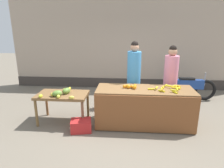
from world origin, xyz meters
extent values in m
plane|color=#756B5B|center=(0.00, 0.00, 0.00)|extent=(24.00, 24.00, 0.00)
cube|color=tan|center=(0.00, 2.92, 1.69)|extent=(8.48, 0.20, 3.38)
cube|color=#3F3833|center=(0.00, 2.81, 0.18)|extent=(8.48, 0.04, 0.36)
cube|color=brown|center=(0.35, 0.00, 0.44)|extent=(2.16, 0.78, 0.87)
cube|color=brown|center=(0.35, -0.40, 0.44)|extent=(2.16, 0.03, 0.81)
cube|color=brown|center=(-1.55, 0.00, 0.67)|extent=(1.16, 0.69, 0.06)
cylinder|color=brown|center=(-2.08, -0.29, 0.32)|extent=(0.06, 0.06, 0.64)
cylinder|color=brown|center=(-1.02, -0.29, 0.32)|extent=(0.06, 0.06, 0.64)
cylinder|color=brown|center=(-2.08, 0.29, 0.32)|extent=(0.06, 0.06, 0.64)
cylinder|color=brown|center=(-1.02, 0.29, 0.32)|extent=(0.06, 0.06, 0.64)
cylinder|color=gold|center=(0.77, 0.09, 0.89)|extent=(0.07, 0.15, 0.04)
cylinder|color=gold|center=(1.09, 0.05, 0.89)|extent=(0.14, 0.11, 0.04)
cylinder|color=yellow|center=(1.03, 0.08, 0.89)|extent=(0.13, 0.04, 0.04)
cylinder|color=gold|center=(1.02, 0.20, 0.89)|extent=(0.12, 0.14, 0.04)
cylinder|color=gold|center=(0.85, 0.24, 0.89)|extent=(0.10, 0.13, 0.04)
cylinder|color=yellow|center=(0.95, -0.24, 0.89)|extent=(0.10, 0.14, 0.04)
cylinder|color=yellow|center=(1.07, 0.18, 0.89)|extent=(0.07, 0.13, 0.04)
cylinder|color=gold|center=(1.13, 0.20, 0.89)|extent=(0.09, 0.13, 0.04)
cylinder|color=gold|center=(0.69, -0.18, 0.89)|extent=(0.13, 0.11, 0.04)
cylinder|color=yellow|center=(0.48, -0.06, 0.89)|extent=(0.14, 0.05, 0.04)
cylinder|color=gold|center=(1.06, 0.05, 0.89)|extent=(0.14, 0.11, 0.04)
cylinder|color=yellow|center=(0.89, 0.10, 0.92)|extent=(0.14, 0.11, 0.04)
cylinder|color=gold|center=(1.02, -0.16, 0.92)|extent=(0.05, 0.14, 0.04)
cylinder|color=gold|center=(0.59, -0.06, 0.92)|extent=(0.08, 0.14, 0.04)
cylinder|color=yellow|center=(0.69, -0.15, 0.92)|extent=(0.05, 0.15, 0.04)
cylinder|color=gold|center=(0.92, -0.20, 0.92)|extent=(0.12, 0.10, 0.04)
sphere|color=orange|center=(-0.05, 0.08, 0.91)|extent=(0.07, 0.07, 0.07)
sphere|color=orange|center=(-0.02, 0.00, 0.92)|extent=(0.09, 0.09, 0.09)
sphere|color=orange|center=(0.12, -0.04, 0.92)|extent=(0.09, 0.09, 0.09)
sphere|color=orange|center=(-0.11, 0.02, 0.91)|extent=(0.07, 0.07, 0.07)
sphere|color=orange|center=(0.06, 0.03, 0.91)|extent=(0.08, 0.08, 0.08)
sphere|color=orange|center=(0.14, 0.14, 0.91)|extent=(0.07, 0.07, 0.07)
ellipsoid|color=gold|center=(-1.71, -0.19, 0.74)|extent=(0.13, 0.13, 0.08)
ellipsoid|color=yellow|center=(-1.45, 0.19, 0.74)|extent=(0.09, 0.11, 0.08)
ellipsoid|color=yellow|center=(-1.94, -0.29, 0.74)|extent=(0.09, 0.12, 0.08)
ellipsoid|color=#DEC944|center=(-1.23, -0.33, 0.74)|extent=(0.13, 0.09, 0.07)
ellipsoid|color=#D2DA4A|center=(-1.48, 0.07, 0.74)|extent=(0.12, 0.12, 0.07)
ellipsoid|color=yellow|center=(-1.46, 0.30, 0.74)|extent=(0.07, 0.11, 0.07)
ellipsoid|color=gold|center=(-1.54, -0.30, 0.74)|extent=(0.09, 0.11, 0.08)
ellipsoid|color=#D8CB44|center=(-1.55, 0.15, 0.74)|extent=(0.08, 0.12, 0.08)
ellipsoid|color=olive|center=(-1.60, -0.19, 0.77)|extent=(0.26, 0.23, 0.14)
ellipsoid|color=olive|center=(-1.45, 0.01, 0.77)|extent=(0.22, 0.26, 0.14)
cylinder|color=#33333D|center=(0.12, 0.64, 0.36)|extent=(0.29, 0.29, 0.73)
cylinder|color=#3F8CCC|center=(0.12, 0.64, 1.17)|extent=(0.34, 0.34, 0.89)
sphere|color=tan|center=(0.12, 0.64, 1.71)|extent=(0.21, 0.21, 0.21)
sphere|color=black|center=(0.12, 0.64, 1.78)|extent=(0.18, 0.18, 0.18)
cylinder|color=#33333D|center=(1.03, 0.64, 0.34)|extent=(0.29, 0.29, 0.69)
cylinder|color=pink|center=(1.03, 0.64, 1.11)|extent=(0.34, 0.34, 0.84)
sphere|color=tan|center=(1.03, 0.64, 1.62)|extent=(0.21, 0.21, 0.21)
sphere|color=black|center=(1.03, 0.64, 1.69)|extent=(0.18, 0.18, 0.18)
torus|color=black|center=(2.35, 1.75, 0.33)|extent=(0.65, 0.09, 0.65)
torus|color=black|center=(1.40, 1.75, 0.33)|extent=(0.65, 0.09, 0.65)
cube|color=navy|center=(1.88, 1.75, 0.51)|extent=(0.80, 0.18, 0.28)
cube|color=black|center=(1.78, 1.75, 0.67)|extent=(0.44, 0.16, 0.08)
cylinder|color=gray|center=(2.30, 1.75, 0.68)|extent=(0.04, 0.04, 0.40)
cube|color=red|center=(-1.03, -0.42, 0.13)|extent=(0.50, 0.40, 0.26)
ellipsoid|color=maroon|center=(-0.72, 0.85, 0.28)|extent=(0.46, 0.44, 0.57)
camera|label=1|loc=(-0.04, -4.21, 2.20)|focal=31.48mm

